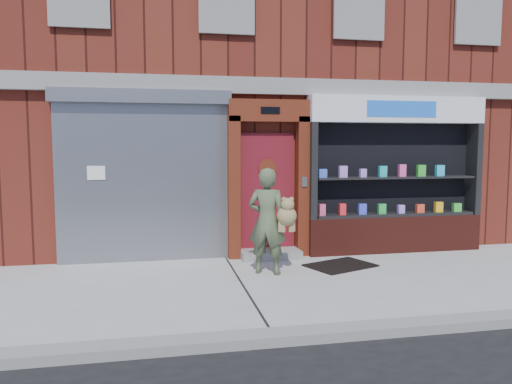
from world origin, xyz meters
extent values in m
plane|color=#9E9E99|center=(0.00, 0.00, 0.00)|extent=(80.00, 80.00, 0.00)
cube|color=gray|center=(0.00, -2.15, 0.06)|extent=(60.00, 0.30, 0.12)
cube|color=#561C13|center=(0.00, 6.00, 4.00)|extent=(12.00, 8.00, 8.00)
cube|color=gray|center=(0.00, 1.92, 3.15)|extent=(12.00, 0.16, 0.30)
cube|color=black|center=(3.50, 1.97, 4.80)|extent=(0.90, 0.06, 1.40)
cube|color=gray|center=(3.50, 1.93, 4.80)|extent=(1.00, 0.06, 1.50)
cube|color=gray|center=(-3.00, 1.94, 1.40)|extent=(3.00, 0.10, 2.80)
cube|color=slate|center=(-3.00, 1.88, 2.92)|extent=(3.10, 0.30, 0.24)
cube|color=white|center=(-3.80, 1.88, 1.60)|extent=(0.30, 0.01, 0.24)
cube|color=#4D190D|center=(-1.40, 1.86, 1.30)|extent=(0.22, 0.28, 2.60)
cube|color=#4D190D|center=(-0.10, 1.86, 1.30)|extent=(0.22, 0.28, 2.60)
cube|color=#4D190D|center=(-0.75, 1.86, 2.70)|extent=(1.50, 0.28, 0.40)
cube|color=black|center=(-0.75, 1.71, 2.70)|extent=(0.35, 0.01, 0.12)
cube|color=maroon|center=(-0.75, 1.97, 1.20)|extent=(1.00, 0.06, 2.20)
cylinder|color=black|center=(-0.75, 1.93, 1.65)|extent=(0.28, 0.02, 0.28)
cylinder|color=#4D190D|center=(-0.75, 1.92, 1.65)|extent=(0.34, 0.02, 0.34)
cube|color=gray|center=(-0.75, 1.70, 0.07)|extent=(1.10, 0.55, 0.15)
cube|color=slate|center=(-0.10, 1.71, 1.40)|extent=(0.10, 0.02, 0.18)
cube|color=#541B14|center=(1.75, 1.80, 0.35)|extent=(3.50, 0.40, 0.70)
cube|color=black|center=(0.06, 1.80, 1.60)|extent=(0.12, 0.40, 1.80)
cube|color=black|center=(3.44, 1.80, 1.60)|extent=(0.12, 0.40, 1.80)
cube|color=black|center=(1.75, 1.99, 1.60)|extent=(3.30, 0.03, 1.80)
cube|color=black|center=(1.75, 1.80, 0.73)|extent=(3.20, 0.36, 0.06)
cube|color=black|center=(1.75, 1.80, 1.45)|extent=(3.20, 0.36, 0.04)
cube|color=white|center=(1.75, 1.80, 2.75)|extent=(3.50, 0.40, 0.50)
cube|color=blue|center=(1.75, 1.59, 2.75)|extent=(1.40, 0.01, 0.30)
cube|color=#DD4975|center=(0.25, 1.72, 0.87)|extent=(0.11, 0.09, 0.22)
cube|color=red|center=(0.65, 1.72, 0.87)|extent=(0.12, 0.09, 0.22)
cube|color=#3D47D2|center=(1.05, 1.72, 0.86)|extent=(0.15, 0.09, 0.20)
cube|color=green|center=(1.45, 1.72, 0.86)|extent=(0.15, 0.09, 0.19)
cube|color=#9C7CDF|center=(1.85, 1.72, 0.84)|extent=(0.13, 0.09, 0.16)
cube|color=#E34228|center=(2.25, 1.72, 0.84)|extent=(0.15, 0.09, 0.17)
cube|color=#F4AE19|center=(2.65, 1.72, 0.86)|extent=(0.15, 0.09, 0.20)
cube|color=green|center=(3.05, 1.72, 0.84)|extent=(0.17, 0.09, 0.17)
cube|color=blue|center=(0.25, 1.72, 1.55)|extent=(0.15, 0.09, 0.16)
cube|color=#A876D4|center=(0.65, 1.72, 1.58)|extent=(0.15, 0.09, 0.22)
cube|color=#AC7FE5|center=(1.05, 1.72, 1.55)|extent=(0.12, 0.09, 0.16)
cube|color=#23ADB1|center=(1.45, 1.72, 1.58)|extent=(0.15, 0.09, 0.21)
cube|color=#EC4E97|center=(1.85, 1.72, 1.59)|extent=(0.13, 0.09, 0.24)
cube|color=green|center=(2.25, 1.72, 1.58)|extent=(0.16, 0.09, 0.22)
cube|color=#29B6CF|center=(2.65, 1.72, 1.58)|extent=(0.16, 0.09, 0.22)
imported|color=#4E5C3C|center=(-1.04, 0.65, 0.86)|extent=(0.75, 0.65, 1.72)
sphere|color=olive|center=(-0.76, 0.50, 0.96)|extent=(0.32, 0.32, 0.32)
sphere|color=olive|center=(-0.76, 0.45, 1.15)|extent=(0.21, 0.21, 0.21)
sphere|color=olive|center=(-0.82, 0.45, 1.23)|extent=(0.07, 0.07, 0.07)
sphere|color=olive|center=(-0.70, 0.45, 1.23)|extent=(0.07, 0.07, 0.07)
cylinder|color=olive|center=(-0.86, 0.50, 0.80)|extent=(0.07, 0.07, 0.19)
cylinder|color=olive|center=(-0.65, 0.50, 0.80)|extent=(0.07, 0.07, 0.19)
cylinder|color=olive|center=(-0.82, 0.48, 0.80)|extent=(0.07, 0.07, 0.19)
cylinder|color=olive|center=(-0.70, 0.48, 0.80)|extent=(0.07, 0.07, 0.19)
cube|color=black|center=(0.30, 0.86, 0.01)|extent=(1.30, 1.12, 0.03)
camera|label=1|loc=(-2.79, -7.10, 2.10)|focal=35.00mm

